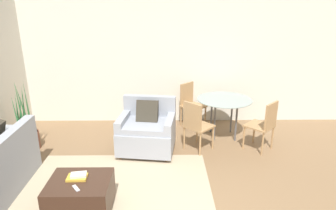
{
  "coord_description": "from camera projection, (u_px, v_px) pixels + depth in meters",
  "views": [
    {
      "loc": [
        -0.12,
        -2.75,
        2.47
      ],
      "look_at": [
        -0.06,
        2.28,
        0.75
      ],
      "focal_mm": 32.0,
      "sensor_mm": 36.0,
      "label": 1
    }
  ],
  "objects": [
    {
      "name": "book_stack",
      "position": [
        78.0,
        176.0,
        3.66
      ],
      "size": [
        0.24,
        0.18,
        0.06
      ],
      "color": "gold",
      "rests_on": "ottoman"
    },
    {
      "name": "armchair",
      "position": [
        147.0,
        131.0,
        5.17
      ],
      "size": [
        1.02,
        0.92,
        0.91
      ],
      "color": "#999EA8",
      "rests_on": "ground_plane"
    },
    {
      "name": "tv_remote_primary",
      "position": [
        76.0,
        188.0,
        3.46
      ],
      "size": [
        0.12,
        0.14,
        0.01
      ],
      "color": "#B7B7BC",
      "rests_on": "ottoman"
    },
    {
      "name": "area_rug",
      "position": [
        117.0,
        187.0,
        4.22
      ],
      "size": [
        2.64,
        1.88,
        0.01
      ],
      "color": "tan",
      "rests_on": "ground_plane"
    },
    {
      "name": "dining_chair_near_left",
      "position": [
        196.0,
        123.0,
        5.12
      ],
      "size": [
        0.59,
        0.59,
        0.9
      ],
      "color": "tan",
      "rests_on": "ground_plane"
    },
    {
      "name": "dining_table",
      "position": [
        224.0,
        104.0,
        5.64
      ],
      "size": [
        1.03,
        1.03,
        0.76
      ],
      "color": "#8C9E99",
      "rests_on": "ground_plane"
    },
    {
      "name": "dining_chair_far_left",
      "position": [
        190.0,
        102.0,
        6.24
      ],
      "size": [
        0.59,
        0.59,
        0.9
      ],
      "color": "tan",
      "rests_on": "ground_plane"
    },
    {
      "name": "ottoman",
      "position": [
        80.0,
        195.0,
        3.68
      ],
      "size": [
        0.75,
        0.63,
        0.43
      ],
      "color": "#382319",
      "rests_on": "ground_plane"
    },
    {
      "name": "wall_back",
      "position": [
        170.0,
        58.0,
        6.22
      ],
      "size": [
        12.0,
        0.06,
        2.75
      ],
      "color": "silver",
      "rests_on": "ground_plane"
    },
    {
      "name": "potted_plant",
      "position": [
        26.0,
        135.0,
        5.27
      ],
      "size": [
        0.44,
        0.44,
        1.27
      ],
      "color": "brown",
      "rests_on": "ground_plane"
    },
    {
      "name": "dining_chair_near_right",
      "position": [
        265.0,
        123.0,
        5.13
      ],
      "size": [
        0.59,
        0.59,
        0.9
      ],
      "color": "tan",
      "rests_on": "ground_plane"
    }
  ]
}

